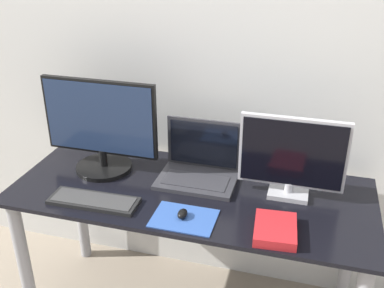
% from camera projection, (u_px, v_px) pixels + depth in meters
% --- Properties ---
extents(wall_back, '(7.00, 0.05, 2.50)m').
position_uv_depth(wall_back, '(214.00, 44.00, 2.02)').
color(wall_back, silver).
rests_on(wall_back, ground_plane).
extents(desk, '(1.54, 0.63, 0.71)m').
position_uv_depth(desk, '(191.00, 216.00, 1.98)').
color(desk, black).
rests_on(desk, ground_plane).
extents(monitor_left, '(0.53, 0.26, 0.43)m').
position_uv_depth(monitor_left, '(101.00, 128.00, 2.00)').
color(monitor_left, black).
rests_on(monitor_left, desk).
extents(monitor_right, '(0.43, 0.12, 0.35)m').
position_uv_depth(monitor_right, '(292.00, 157.00, 1.81)').
color(monitor_right, '#B2B2B7').
rests_on(monitor_right, desk).
extents(laptop, '(0.34, 0.25, 0.25)m').
position_uv_depth(laptop, '(200.00, 165.00, 2.00)').
color(laptop, '#333338').
rests_on(laptop, desk).
extents(keyboard, '(0.37, 0.13, 0.02)m').
position_uv_depth(keyboard, '(94.00, 201.00, 1.83)').
color(keyboard, black).
rests_on(keyboard, desk).
extents(mousepad, '(0.25, 0.18, 0.00)m').
position_uv_depth(mousepad, '(184.00, 218.00, 1.73)').
color(mousepad, '#2D519E').
rests_on(mousepad, desk).
extents(mouse, '(0.04, 0.06, 0.03)m').
position_uv_depth(mouse, '(182.00, 214.00, 1.73)').
color(mouse, black).
rests_on(mouse, mousepad).
extents(book, '(0.17, 0.21, 0.04)m').
position_uv_depth(book, '(275.00, 229.00, 1.64)').
color(book, red).
rests_on(book, desk).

